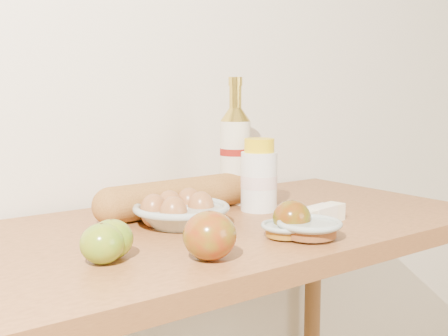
{
  "coord_description": "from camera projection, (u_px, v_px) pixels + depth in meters",
  "views": [
    {
      "loc": [
        -0.67,
        0.25,
        1.18
      ],
      "look_at": [
        0.0,
        1.15,
        1.02
      ],
      "focal_mm": 45.0,
      "sensor_mm": 36.0,
      "label": 1
    }
  ],
  "objects": [
    {
      "name": "cream_bottle",
      "position": [
        259.0,
        177.0,
        1.29
      ],
      "size": [
        0.11,
        0.11,
        0.17
      ],
      "rotation": [
        0.0,
        0.0,
        -0.29
      ],
      "color": "silver",
      "rests_on": "table"
    },
    {
      "name": "table",
      "position": [
        216.0,
        280.0,
        1.19
      ],
      "size": [
        1.2,
        0.6,
        0.9
      ],
      "color": "#A06333",
      "rests_on": "ground"
    },
    {
      "name": "baguette",
      "position": [
        189.0,
        195.0,
        1.28
      ],
      "size": [
        0.48,
        0.1,
        0.08
      ],
      "rotation": [
        0.0,
        0.0,
        0.05
      ],
      "color": "#A67032",
      "rests_on": "table"
    },
    {
      "name": "syrup_bowl",
      "position": [
        286.0,
        230.0,
        1.06
      ],
      "size": [
        0.12,
        0.12,
        0.03
      ],
      "rotation": [
        0.0,
        0.0,
        -0.29
      ],
      "color": "#97A49F",
      "rests_on": "table"
    },
    {
      "name": "sugar_bowl",
      "position": [
        309.0,
        229.0,
        1.05
      ],
      "size": [
        0.16,
        0.16,
        0.04
      ],
      "rotation": [
        0.0,
        0.0,
        -0.42
      ],
      "color": "#99A7A0",
      "rests_on": "table"
    },
    {
      "name": "apple_extra",
      "position": [
        102.0,
        244.0,
        0.9
      ],
      "size": [
        0.08,
        0.08,
        0.07
      ],
      "rotation": [
        0.0,
        0.0,
        -0.2
      ],
      "color": "olive",
      "rests_on": "table"
    },
    {
      "name": "egg_bowl",
      "position": [
        180.0,
        212.0,
        1.15
      ],
      "size": [
        0.23,
        0.23,
        0.07
      ],
      "rotation": [
        0.0,
        0.0,
        0.16
      ],
      "color": "#99A7A1",
      "rests_on": "table"
    },
    {
      "name": "butter_stick",
      "position": [
        321.0,
        215.0,
        1.17
      ],
      "size": [
        0.14,
        0.06,
        0.04
      ],
      "rotation": [
        0.0,
        0.0,
        0.16
      ],
      "color": "#F8EEC0",
      "rests_on": "table"
    },
    {
      "name": "apple_redgreen_right",
      "position": [
        292.0,
        218.0,
        1.07
      ],
      "size": [
        0.09,
        0.09,
        0.07
      ],
      "rotation": [
        0.0,
        0.0,
        0.35
      ],
      "color": "maroon",
      "rests_on": "table"
    },
    {
      "name": "bourbon_bottle",
      "position": [
        235.0,
        152.0,
        1.37
      ],
      "size": [
        0.09,
        0.09,
        0.31
      ],
      "rotation": [
        0.0,
        0.0,
        -0.19
      ],
      "color": "beige",
      "rests_on": "table"
    },
    {
      "name": "apple_yellowgreen",
      "position": [
        112.0,
        239.0,
        0.92
      ],
      "size": [
        0.08,
        0.08,
        0.07
      ],
      "rotation": [
        0.0,
        0.0,
        -0.2
      ],
      "color": "olive",
      "rests_on": "table"
    },
    {
      "name": "apple_redgreen_front",
      "position": [
        210.0,
        236.0,
        0.92
      ],
      "size": [
        0.12,
        0.12,
        0.08
      ],
      "rotation": [
        0.0,
        0.0,
        0.39
      ],
      "color": "#99080C",
      "rests_on": "table"
    },
    {
      "name": "back_wall",
      "position": [
        138.0,
        39.0,
        1.38
      ],
      "size": [
        3.5,
        0.02,
        2.6
      ],
      "primitive_type": "cube",
      "color": "silver",
      "rests_on": "ground"
    }
  ]
}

